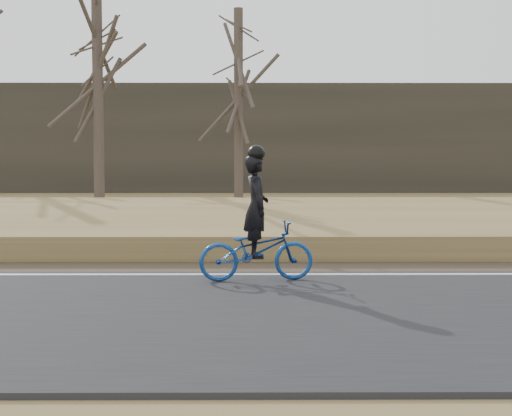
{
  "coord_description": "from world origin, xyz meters",
  "views": [
    {
      "loc": [
        4.01,
        -11.0,
        1.9
      ],
      "look_at": [
        4.08,
        0.5,
        1.1
      ],
      "focal_mm": 50.0,
      "sensor_mm": 36.0,
      "label": 1
    }
  ],
  "objects": [
    {
      "name": "bare_tree_near_left",
      "position": [
        -1.26,
        13.6,
        3.82
      ],
      "size": [
        0.36,
        0.36,
        7.64
      ],
      "primitive_type": "cylinder",
      "color": "brown",
      "rests_on": "ground"
    },
    {
      "name": "embankment",
      "position": [
        0.0,
        4.2,
        0.22
      ],
      "size": [
        120.0,
        5.0,
        0.44
      ],
      "primitive_type": "cube",
      "color": "olive",
      "rests_on": "ground"
    },
    {
      "name": "cyclist",
      "position": [
        4.08,
        -0.35,
        0.7
      ],
      "size": [
        1.79,
        0.83,
        2.04
      ],
      "rotation": [
        0.0,
        0.0,
        1.71
      ],
      "color": "navy",
      "rests_on": "road"
    },
    {
      "name": "railroad",
      "position": [
        0.0,
        8.0,
        0.53
      ],
      "size": [
        120.0,
        2.4,
        0.29
      ],
      "color": "black",
      "rests_on": "ballast"
    },
    {
      "name": "shoulder",
      "position": [
        0.0,
        1.2,
        0.02
      ],
      "size": [
        120.0,
        1.6,
        0.04
      ],
      "primitive_type": "cube",
      "color": "#473A2B",
      "rests_on": "ground"
    },
    {
      "name": "ballast",
      "position": [
        0.0,
        8.0,
        0.23
      ],
      "size": [
        120.0,
        3.0,
        0.45
      ],
      "primitive_type": "cube",
      "color": "slate",
      "rests_on": "ground"
    },
    {
      "name": "treeline_backdrop",
      "position": [
        0.0,
        30.0,
        3.0
      ],
      "size": [
        120.0,
        4.0,
        6.0
      ],
      "primitive_type": "cube",
      "color": "#383328",
      "rests_on": "ground"
    },
    {
      "name": "bare_tree_center",
      "position": [
        3.5,
        16.32,
        3.78
      ],
      "size": [
        0.36,
        0.36,
        7.56
      ],
      "primitive_type": "cylinder",
      "color": "brown",
      "rests_on": "ground"
    }
  ]
}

